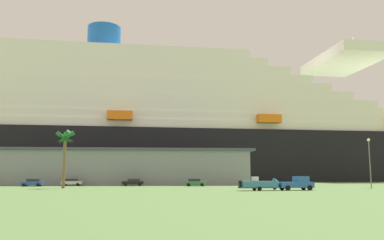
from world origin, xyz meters
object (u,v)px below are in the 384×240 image
Objects in this scene: cruise_ship at (181,131)px; pickup_truck at (297,184)px; palm_tree at (65,141)px; parked_car_blue_suv at (32,182)px; parked_car_green_wagon at (195,182)px; parked_car_black_coupe at (133,182)px; small_boat_on_trailer at (263,184)px; parked_car_silver_sedan at (72,182)px; street_lamp at (369,156)px.

cruise_ship is 86.62m from pickup_truck.
palm_tree reaches higher than parked_car_blue_suv.
cruise_ship is at bearing 60.21° from parked_car_blue_suv.
parked_car_blue_suv is at bearing 127.30° from palm_tree.
parked_car_green_wagon and parked_car_blue_suv have the same top height.
pickup_truck is 1.25× the size of parked_car_green_wagon.
palm_tree is 2.39× the size of parked_car_blue_suv.
parked_car_green_wagon is at bearing -11.76° from parked_car_black_coupe.
cruise_ship is 86.74m from small_boat_on_trailer.
palm_tree is 28.68m from parked_car_green_wagon.
cruise_ship is at bearing 91.00° from parked_car_green_wagon.
parked_car_silver_sedan and parked_car_green_wagon have the same top height.
street_lamp is 1.87× the size of parked_car_black_coupe.
small_boat_on_trailer is 35.54m from parked_car_black_coupe.
cruise_ship is 54.58× the size of parked_car_green_wagon.
street_lamp reaches higher than parked_car_silver_sedan.
cruise_ship is 28.02× the size of street_lamp.
pickup_truck is at bearing -43.68° from parked_car_black_coupe.
cruise_ship is 32.65× the size of small_boat_on_trailer.
parked_car_blue_suv is (-9.72, 12.76, -7.70)m from palm_tree.
parked_car_silver_sedan is (-26.21, -55.26, -17.68)m from cruise_ship.
small_boat_on_trailer is at bearing -30.64° from parked_car_blue_suv.
cruise_ship is at bearing 113.48° from street_lamp.
pickup_truck is 19.76m from street_lamp.
pickup_truck is 50.25m from parked_car_silver_sedan.
pickup_truck is 1.20× the size of parked_car_black_coupe.
pickup_truck reaches higher than parked_car_black_coupe.
pickup_truck is at bearing 9.53° from small_boat_on_trailer.
parked_car_blue_suv is at bearing -119.79° from cruise_ship.
parked_car_black_coupe is (11.31, 14.74, -7.70)m from palm_tree.
street_lamp is at bearing 27.92° from pickup_truck.
parked_car_blue_suv is (-34.65, 0.86, -0.00)m from parked_car_green_wagon.
street_lamp is at bearing -25.46° from parked_car_green_wagon.
parked_car_black_coupe is at bearing 5.36° from parked_car_blue_suv.
pickup_truck reaches higher than parked_car_silver_sedan.
palm_tree is 17.80m from parked_car_blue_suv.
parked_car_green_wagon is at bearing 109.32° from small_boat_on_trailer.
parked_car_silver_sedan is at bearing 171.03° from parked_car_green_wagon.
cruise_ship is 57.87× the size of parked_car_blue_suv.
parked_car_black_coupe is (-22.32, 27.66, -0.13)m from small_boat_on_trailer.
pickup_truck reaches higher than parked_car_green_wagon.
street_lamp is (16.94, 8.97, 4.80)m from pickup_truck.
palm_tree reaches higher than parked_car_black_coupe.
parked_car_green_wagon is (-14.36, 23.87, -0.21)m from pickup_truck.
cruise_ship reaches higher than parked_car_black_coupe.
cruise_ship reaches higher than parked_car_green_wagon.
parked_car_blue_suv is (-7.39, -3.44, -0.00)m from parked_car_silver_sedan.
street_lamp is at bearing -18.16° from parked_car_silver_sedan.
street_lamp is 67.98m from parked_car_blue_suv.
cruise_ship is 63.66m from parked_car_silver_sedan.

